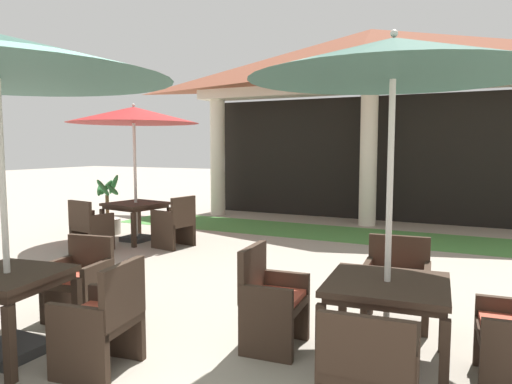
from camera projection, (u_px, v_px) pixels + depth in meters
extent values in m
cylinder|color=beige|center=(218.00, 158.00, 12.41)|extent=(0.39, 0.39, 3.02)
cylinder|color=beige|center=(368.00, 160.00, 10.68)|extent=(0.39, 0.39, 3.02)
cube|color=beige|center=(370.00, 87.00, 10.53)|extent=(8.74, 0.70, 0.24)
pyramid|color=brown|center=(371.00, 55.00, 10.46)|extent=(9.14, 2.53, 1.14)
cube|color=black|center=(377.00, 159.00, 11.49)|extent=(8.54, 0.16, 3.02)
cube|color=#47843D|center=(352.00, 235.00, 9.65)|extent=(10.94, 1.74, 0.01)
cube|color=#38281E|center=(387.00, 284.00, 3.83)|extent=(1.03, 1.03, 0.05)
cube|color=#38281E|center=(387.00, 291.00, 3.84)|extent=(0.95, 0.95, 0.06)
cube|color=#38281E|center=(320.00, 342.00, 3.62)|extent=(0.08, 0.08, 0.61)
cube|color=#38281E|center=(444.00, 361.00, 3.30)|extent=(0.08, 0.08, 0.61)
cube|color=#38281E|center=(343.00, 306.00, 4.44)|extent=(0.08, 0.08, 0.61)
cube|color=#38281E|center=(443.00, 319.00, 4.12)|extent=(0.08, 0.08, 0.61)
cube|color=#2D2D2D|center=(385.00, 360.00, 3.90)|extent=(0.46, 0.46, 0.09)
cylinder|color=beige|center=(389.00, 218.00, 3.78)|extent=(0.05, 0.05, 2.46)
cone|color=#33594C|center=(393.00, 58.00, 3.66)|extent=(2.29, 2.29, 0.32)
sphere|color=beige|center=(394.00, 33.00, 3.64)|extent=(0.06, 0.06, 0.06)
cube|color=#38281E|center=(370.00, 365.00, 2.97)|extent=(0.60, 0.61, 0.07)
cube|color=#C64C38|center=(370.00, 355.00, 2.96)|extent=(0.55, 0.56, 0.05)
cube|color=#38281E|center=(365.00, 347.00, 2.70)|extent=(0.56, 0.10, 0.37)
cube|color=#38281E|center=(329.00, 374.00, 3.07)|extent=(0.11, 0.57, 0.65)
cube|color=#38281E|center=(338.00, 375.00, 3.31)|extent=(0.06, 0.06, 0.40)
cube|color=#38281E|center=(276.00, 303.00, 4.21)|extent=(0.52, 0.60, 0.07)
cube|color=#C64C38|center=(276.00, 297.00, 4.20)|extent=(0.48, 0.55, 0.05)
cube|color=#38281E|center=(253.00, 271.00, 4.26)|extent=(0.11, 0.57, 0.47)
cube|color=#38281E|center=(284.00, 304.00, 4.46)|extent=(0.48, 0.10, 0.63)
cube|color=#38281E|center=(265.00, 323.00, 3.97)|extent=(0.48, 0.10, 0.63)
cube|color=#38281E|center=(306.00, 321.00, 4.39)|extent=(0.06, 0.06, 0.37)
cube|color=#38281E|center=(290.00, 342.00, 3.92)|extent=(0.06, 0.06, 0.37)
cube|color=#38281E|center=(263.00, 315.00, 4.54)|extent=(0.06, 0.06, 0.37)
cube|color=#38281E|center=(243.00, 334.00, 4.07)|extent=(0.06, 0.06, 0.37)
cube|color=#38281E|center=(396.00, 285.00, 4.75)|extent=(0.66, 0.55, 0.07)
cube|color=#C64C38|center=(397.00, 279.00, 4.75)|extent=(0.61, 0.51, 0.05)
cube|color=#38281E|center=(399.00, 256.00, 4.94)|extent=(0.62, 0.11, 0.43)
cube|color=#38281E|center=(426.00, 298.00, 4.66)|extent=(0.10, 0.50, 0.63)
cube|color=#38281E|center=(367.00, 291.00, 4.87)|extent=(0.10, 0.50, 0.63)
cube|color=#38281E|center=(425.00, 317.00, 4.46)|extent=(0.06, 0.06, 0.38)
cube|color=#38281E|center=(364.00, 310.00, 4.67)|extent=(0.06, 0.06, 0.38)
cube|color=#38281E|center=(426.00, 303.00, 4.88)|extent=(0.06, 0.06, 0.38)
cube|color=#38281E|center=(370.00, 296.00, 5.08)|extent=(0.06, 0.06, 0.38)
cube|color=#38281E|center=(483.00, 374.00, 3.37)|extent=(0.06, 0.06, 0.35)
cube|color=#38281E|center=(477.00, 344.00, 3.88)|extent=(0.06, 0.06, 0.35)
cube|color=#38281E|center=(7.00, 275.00, 4.02)|extent=(0.97, 0.97, 0.05)
cube|color=#38281E|center=(8.00, 282.00, 4.03)|extent=(0.89, 0.89, 0.07)
cube|color=#38281E|center=(10.00, 345.00, 3.57)|extent=(0.08, 0.08, 0.61)
cube|color=#38281E|center=(10.00, 302.00, 4.55)|extent=(0.08, 0.08, 0.61)
cube|color=#38281E|center=(77.00, 311.00, 4.32)|extent=(0.08, 0.08, 0.61)
cube|color=#2D2D2D|center=(11.00, 350.00, 4.09)|extent=(0.52, 0.52, 0.09)
cylinder|color=beige|center=(4.00, 212.00, 3.97)|extent=(0.05, 0.05, 2.51)
cube|color=#38281E|center=(78.00, 282.00, 4.91)|extent=(0.61, 0.57, 0.07)
cube|color=#C64C38|center=(78.00, 276.00, 4.90)|extent=(0.56, 0.53, 0.05)
cube|color=#38281E|center=(91.00, 254.00, 5.10)|extent=(0.54, 0.14, 0.41)
cube|color=#38281E|center=(99.00, 292.00, 4.84)|extent=(0.13, 0.50, 0.62)
cube|color=#38281E|center=(58.00, 288.00, 4.99)|extent=(0.13, 0.50, 0.62)
cube|color=#38281E|center=(85.00, 311.00, 4.64)|extent=(0.06, 0.06, 0.37)
cube|color=#38281E|center=(44.00, 306.00, 4.79)|extent=(0.06, 0.06, 0.37)
cube|color=#38281E|center=(111.00, 298.00, 5.06)|extent=(0.06, 0.06, 0.37)
cube|color=#38281E|center=(73.00, 293.00, 5.21)|extent=(0.06, 0.06, 0.37)
cube|color=#38281E|center=(98.00, 322.00, 3.78)|extent=(0.60, 0.63, 0.07)
cube|color=#C64C38|center=(98.00, 315.00, 3.78)|extent=(0.55, 0.58, 0.05)
cube|color=#38281E|center=(123.00, 293.00, 3.69)|extent=(0.14, 0.56, 0.47)
cube|color=#38281E|center=(77.00, 346.00, 3.55)|extent=(0.53, 0.14, 0.62)
cube|color=#38281E|center=(117.00, 322.00, 4.04)|extent=(0.53, 0.14, 0.62)
cube|color=#38281E|center=(53.00, 357.00, 3.64)|extent=(0.06, 0.06, 0.36)
cube|color=#38281E|center=(94.00, 333.00, 4.11)|extent=(0.06, 0.06, 0.36)
cube|color=#38281E|center=(105.00, 366.00, 3.50)|extent=(0.06, 0.06, 0.36)
cube|color=#38281E|center=(141.00, 340.00, 3.97)|extent=(0.06, 0.06, 0.36)
cube|color=#38281E|center=(136.00, 204.00, 8.99)|extent=(1.09, 1.09, 0.05)
cube|color=#38281E|center=(136.00, 207.00, 8.99)|extent=(1.01, 1.01, 0.06)
cube|color=#38281E|center=(102.00, 225.00, 8.92)|extent=(0.08, 0.08, 0.63)
cube|color=#38281E|center=(134.00, 230.00, 8.41)|extent=(0.08, 0.08, 0.63)
cube|color=#38281E|center=(139.00, 219.00, 9.64)|extent=(0.08, 0.08, 0.63)
cube|color=#38281E|center=(169.00, 223.00, 9.13)|extent=(0.08, 0.08, 0.63)
cube|color=#2D2D2D|center=(137.00, 238.00, 9.05)|extent=(0.47, 0.47, 0.09)
cylinder|color=beige|center=(135.00, 179.00, 8.94)|extent=(0.06, 0.06, 2.36)
cone|color=maroon|center=(134.00, 115.00, 8.82)|extent=(2.44, 2.44, 0.31)
sphere|color=beige|center=(133.00, 105.00, 8.81)|extent=(0.06, 0.06, 0.06)
cube|color=#38281E|center=(173.00, 224.00, 8.45)|extent=(0.63, 0.65, 0.07)
cube|color=#C64C38|center=(173.00, 220.00, 8.44)|extent=(0.58, 0.60, 0.05)
cube|color=#38281E|center=(183.00, 210.00, 8.28)|extent=(0.15, 0.57, 0.47)
cube|color=#38281E|center=(163.00, 230.00, 8.24)|extent=(0.55, 0.15, 0.68)
cube|color=#38281E|center=(184.00, 226.00, 8.67)|extent=(0.55, 0.15, 0.68)
cube|color=#38281E|center=(154.00, 237.00, 8.40)|extent=(0.06, 0.06, 0.39)
cube|color=#38281E|center=(174.00, 233.00, 8.82)|extent=(0.06, 0.06, 0.39)
cube|color=#38281E|center=(173.00, 240.00, 8.12)|extent=(0.06, 0.06, 0.39)
cube|color=#38281E|center=(193.00, 236.00, 8.54)|extent=(0.06, 0.06, 0.39)
cube|color=#38281E|center=(92.00, 228.00, 8.21)|extent=(0.66, 0.58, 0.07)
cube|color=#C64C38|center=(92.00, 224.00, 8.20)|extent=(0.60, 0.53, 0.05)
cube|color=#38281E|center=(80.00, 214.00, 8.00)|extent=(0.59, 0.15, 0.46)
cube|color=#38281E|center=(82.00, 230.00, 8.37)|extent=(0.14, 0.50, 0.65)
cube|color=#38281E|center=(102.00, 233.00, 8.06)|extent=(0.14, 0.50, 0.65)
cube|color=#38281E|center=(94.00, 236.00, 8.56)|extent=(0.06, 0.06, 0.36)
cube|color=#38281E|center=(112.00, 239.00, 8.25)|extent=(0.06, 0.06, 0.36)
cube|color=#38281E|center=(72.00, 240.00, 8.20)|extent=(0.06, 0.06, 0.36)
cube|color=#38281E|center=(91.00, 244.00, 7.90)|extent=(0.06, 0.06, 0.36)
cylinder|color=#B2AD9E|center=(108.00, 226.00, 9.72)|extent=(0.51, 0.51, 0.32)
cylinder|color=brown|center=(107.00, 207.00, 9.68)|extent=(0.07, 0.07, 0.49)
ellipsoid|color=#387F42|center=(113.00, 190.00, 9.58)|extent=(0.12, 0.37, 0.29)
ellipsoid|color=#387F42|center=(114.00, 184.00, 9.75)|extent=(0.41, 0.21, 0.47)
ellipsoid|color=#387F42|center=(106.00, 187.00, 9.75)|extent=(0.28, 0.29, 0.35)
ellipsoid|color=#387F42|center=(100.00, 190.00, 9.62)|extent=(0.27, 0.34, 0.30)
ellipsoid|color=#387F42|center=(103.00, 188.00, 9.51)|extent=(0.35, 0.16, 0.38)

